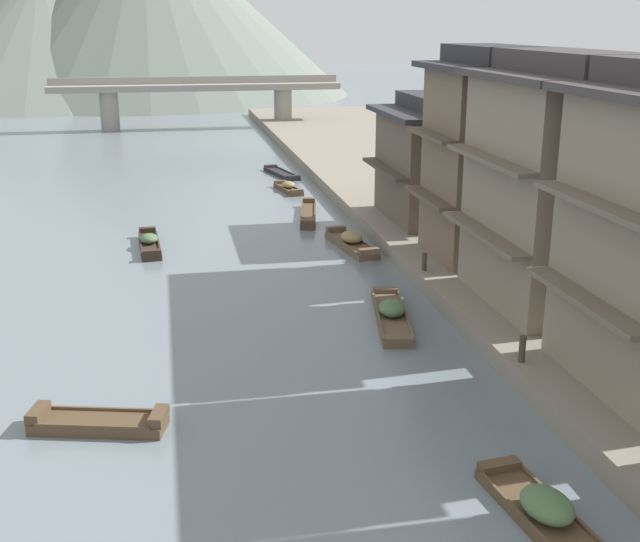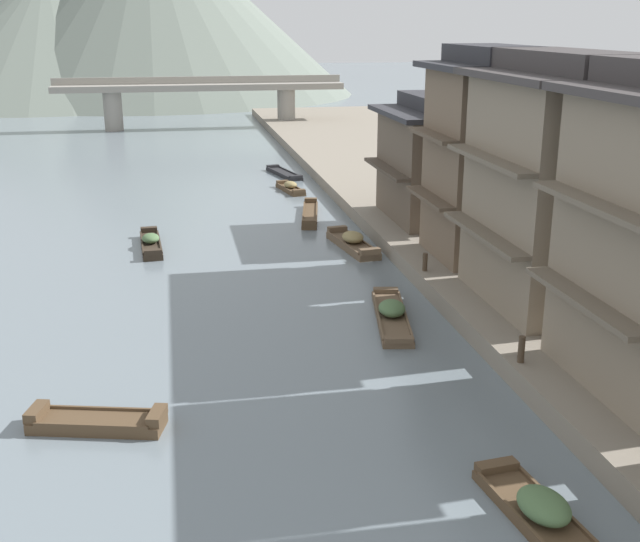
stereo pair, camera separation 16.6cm
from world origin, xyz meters
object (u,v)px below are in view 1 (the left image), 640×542
boat_upstream_distant (282,174)px  mooring_post_dock_mid (522,349)px  boat_moored_far (392,314)px  boat_moored_third (99,422)px  stone_bridge (197,94)px  boat_moored_second (546,513)px  house_waterfront_tall (556,183)px  house_waterfront_narrow (485,155)px  house_waterfront_far (446,159)px  boat_crossing_west (288,188)px  boat_midriver_drifting (150,243)px  mooring_post_dock_far (424,262)px  boat_moored_nearest (308,215)px  boat_midriver_upstream (352,242)px

boat_upstream_distant → mooring_post_dock_mid: size_ratio=6.00×
mooring_post_dock_mid → boat_moored_far: bearing=111.8°
boat_moored_third → stone_bridge: bearing=84.9°
boat_moored_second → house_waterfront_tall: house_waterfront_tall is taller
boat_upstream_distant → house_waterfront_narrow: size_ratio=0.56×
house_waterfront_far → stone_bridge: 44.83m
house_waterfront_far → boat_moored_second: bearing=-104.4°
boat_moored_far → stone_bridge: stone_bridge is taller
boat_moored_second → mooring_post_dock_mid: size_ratio=5.38×
boat_moored_far → boat_moored_second: bearing=-90.6°
boat_crossing_west → house_waterfront_far: bearing=-60.4°
boat_crossing_west → mooring_post_dock_mid: 29.19m
boat_midriver_drifting → house_waterfront_narrow: bearing=-24.0°
mooring_post_dock_mid → house_waterfront_tall: bearing=57.2°
boat_moored_far → boat_crossing_west: bearing=90.4°
boat_moored_far → boat_midriver_drifting: boat_moored_far is taller
boat_upstream_distant → mooring_post_dock_far: size_ratio=6.73×
boat_moored_nearest → boat_moored_third: boat_moored_third is taller
boat_moored_nearest → boat_midriver_drifting: 9.73m
house_waterfront_far → mooring_post_dock_far: house_waterfront_far is taller
mooring_post_dock_mid → mooring_post_dock_far: size_ratio=1.12×
boat_midriver_drifting → mooring_post_dock_far: mooring_post_dock_far is taller
boat_moored_nearest → boat_moored_far: 16.08m
boat_midriver_drifting → stone_bridge: size_ratio=0.16×
boat_moored_nearest → boat_moored_third: size_ratio=1.53×
boat_moored_nearest → mooring_post_dock_mid: bearing=-83.5°
boat_midriver_upstream → boat_moored_second: bearing=-92.3°
boat_midriver_upstream → boat_midriver_drifting: bearing=169.0°
house_waterfront_tall → boat_midriver_drifting: bearing=139.3°
house_waterfront_narrow → stone_bridge: (-9.63, 50.51, -1.65)m
boat_moored_third → stone_bridge: (5.57, 61.96, 3.17)m
boat_upstream_distant → boat_crossing_west: bearing=-93.9°
house_waterfront_narrow → mooring_post_dock_mid: bearing=-105.5°
boat_moored_nearest → boat_midriver_drifting: bearing=-151.2°
boat_moored_far → house_waterfront_tall: house_waterfront_tall is taller
house_waterfront_narrow → boat_crossing_west: bearing=107.0°
boat_moored_nearest → house_waterfront_far: (6.36, -4.02, 3.53)m
boat_midriver_drifting → house_waterfront_far: 15.30m
boat_moored_third → house_waterfront_tall: (15.38, 5.48, 4.80)m
mooring_post_dock_mid → boat_moored_nearest: bearing=96.5°
boat_moored_nearest → house_waterfront_far: house_waterfront_far is taller
boat_midriver_drifting → house_waterfront_tall: 19.34m
boat_moored_far → house_waterfront_far: (6.19, 12.06, 3.46)m
boat_moored_far → boat_upstream_distant: bearing=89.6°
house_waterfront_narrow → mooring_post_dock_mid: 12.01m
boat_moored_third → house_waterfront_far: bearing=48.9°
boat_moored_third → mooring_post_dock_mid: bearing=2.4°
boat_moored_third → house_waterfront_tall: 17.02m
mooring_post_dock_far → boat_upstream_distant: bearing=94.8°
house_waterfront_narrow → house_waterfront_far: 7.10m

